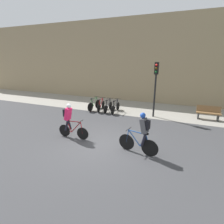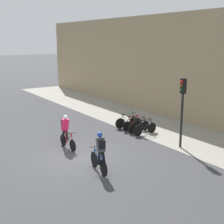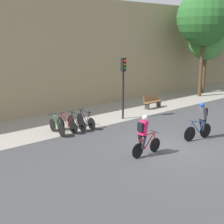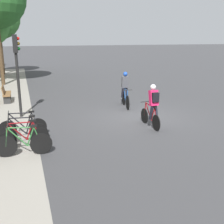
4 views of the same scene
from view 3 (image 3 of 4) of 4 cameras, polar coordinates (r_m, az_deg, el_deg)
name	(u,v)px [view 3 (image 3 of 4)]	position (r m, az deg, el deg)	size (l,w,h in m)	color
ground	(171,147)	(14.30, 10.69, -6.34)	(200.00, 200.00, 0.00)	#3D3D3F
kerb_strip	(84,117)	(19.05, -5.16, -0.97)	(44.00, 4.50, 0.01)	gray
building_facade	(60,55)	(20.59, -9.53, 10.24)	(44.00, 0.60, 7.25)	#9E8966
cyclist_pink	(144,134)	(12.85, 5.86, -4.05)	(1.68, 0.46, 1.75)	black
cyclist_grey	(201,120)	(15.48, 15.97, -1.40)	(1.74, 0.53, 1.80)	black
parked_bike_0	(57,126)	(15.98, -10.04, -2.60)	(0.46, 1.70, 0.97)	black
parked_bike_1	(67,125)	(16.28, -8.23, -2.28)	(0.46, 1.66, 0.95)	black
parked_bike_2	(77,123)	(16.58, -6.51, -1.92)	(0.46, 1.64, 0.95)	black
parked_bike_3	(86,120)	(16.90, -4.84, -1.56)	(0.46, 1.69, 0.95)	black
traffic_light_pole	(123,77)	(18.21, 2.09, 6.38)	(0.26, 0.30, 3.60)	black
bench	(152,101)	(21.45, 7.41, 1.92)	(1.43, 0.44, 0.89)	brown
street_tree_0	(205,18)	(26.11, 16.58, 16.21)	(4.31, 4.31, 8.33)	#4C3823
street_tree_1	(206,43)	(27.69, 16.85, 12.03)	(2.90, 2.90, 5.71)	#4C3823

